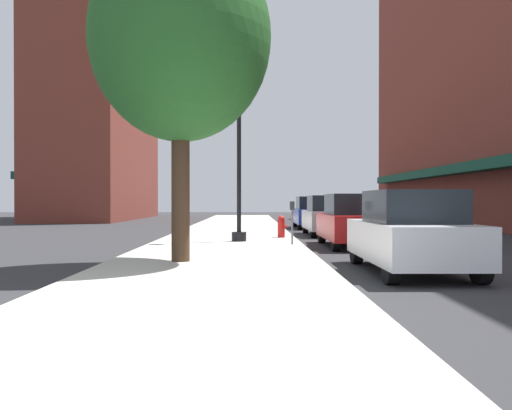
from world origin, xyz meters
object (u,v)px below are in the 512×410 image
at_px(fire_hydrant, 281,226).
at_px(car_blue, 312,213).
at_px(car_red, 353,221).
at_px(car_white, 411,233).
at_px(car_silver, 328,216).
at_px(tree_near, 180,38).
at_px(parking_meter_near, 292,217).
at_px(lamppost, 239,147).

xyz_separation_m(fire_hydrant, car_blue, (2.11, 9.00, 0.29)).
relative_size(car_red, car_blue, 1.00).
bearing_deg(car_white, car_blue, 90.71).
bearing_deg(fire_hydrant, car_silver, 55.18).
xyz_separation_m(fire_hydrant, tree_near, (-2.65, -7.93, 4.50)).
bearing_deg(tree_near, car_white, -13.49).
relative_size(parking_meter_near, car_silver, 0.30).
xyz_separation_m(tree_near, car_blue, (4.76, 16.93, -4.21)).
height_order(parking_meter_near, car_red, car_red).
relative_size(lamppost, parking_meter_near, 4.50).
height_order(car_red, car_silver, same).
relative_size(lamppost, car_blue, 1.37).
height_order(parking_meter_near, car_silver, car_silver).
bearing_deg(tree_near, parking_meter_near, 59.30).
bearing_deg(lamppost, car_silver, 53.60).
xyz_separation_m(car_white, car_red, (0.00, 6.36, 0.00)).
bearing_deg(parking_meter_near, car_white, -71.61).
distance_m(tree_near, car_silver, 12.67).
height_order(car_white, car_silver, same).
xyz_separation_m(fire_hydrant, car_white, (2.11, -9.07, 0.29)).
bearing_deg(car_red, tree_near, -134.02).
bearing_deg(car_white, parking_meter_near, 109.10).
distance_m(fire_hydrant, car_white, 9.31).
distance_m(car_white, car_red, 6.36).
xyz_separation_m(parking_meter_near, car_red, (1.95, 0.49, -0.14)).
bearing_deg(lamppost, car_blue, 71.65).
relative_size(parking_meter_near, car_white, 0.30).
relative_size(car_white, car_silver, 1.00).
height_order(tree_near, car_silver, tree_near).
bearing_deg(car_red, fire_hydrant, 126.18).
bearing_deg(car_white, car_red, 90.71).
height_order(lamppost, car_red, lamppost).
bearing_deg(car_blue, car_white, -88.73).
relative_size(tree_near, car_silver, 1.68).
bearing_deg(tree_near, car_red, 47.64).
relative_size(car_white, car_red, 1.00).
distance_m(parking_meter_near, car_red, 2.02).
distance_m(car_silver, car_blue, 5.97).
height_order(tree_near, car_blue, tree_near).
distance_m(fire_hydrant, parking_meter_near, 3.24).
xyz_separation_m(fire_hydrant, car_red, (2.11, -2.71, 0.29)).
bearing_deg(car_silver, car_blue, 88.09).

